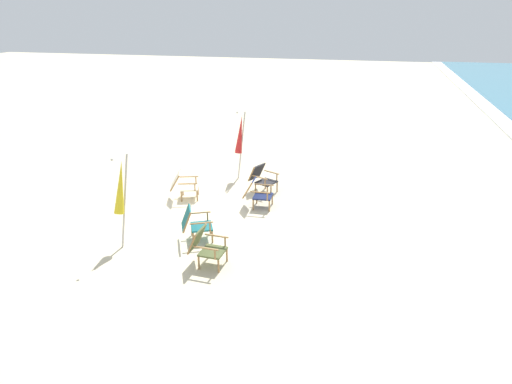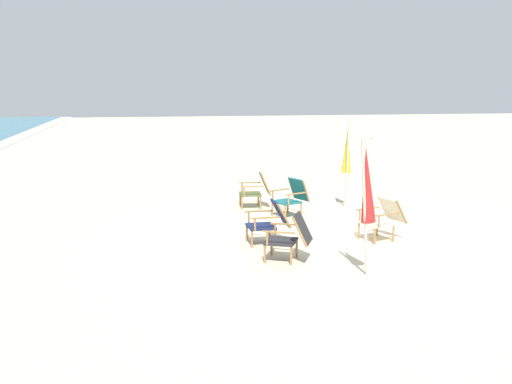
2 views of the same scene
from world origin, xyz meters
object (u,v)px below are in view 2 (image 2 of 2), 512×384
object	(u,v)px
umbrella_furled_yellow	(347,149)
umbrella_furled_red	(367,186)
beach_chair_mid_center	(292,196)
beach_chair_back_right	(291,236)
beach_chair_front_left	(270,220)
beach_chair_back_left	(384,217)
beach_chair_front_right	(257,189)

from	to	relation	value
umbrella_furled_yellow	umbrella_furled_red	distance (m)	5.02
beach_chair_mid_center	beach_chair_back_right	bearing A→B (deg)	166.37
beach_chair_front_left	beach_chair_mid_center	size ratio (longest dim) A/B	0.90
beach_chair_back_left	umbrella_furled_red	xyz separation A→B (m)	(-2.01, 1.10, 0.96)
beach_chair_mid_center	beach_chair_front_right	bearing A→B (deg)	32.17
beach_chair_front_right	umbrella_furled_yellow	xyz separation A→B (m)	(-0.38, -2.04, 0.93)
umbrella_furled_yellow	beach_chair_front_right	bearing A→B (deg)	79.30
beach_chair_mid_center	umbrella_furled_red	bearing A→B (deg)	-178.50
beach_chair_back_left	beach_chair_front_right	world-z (taller)	beach_chair_front_right
beach_chair_front_left	beach_chair_back_left	bearing A→B (deg)	-92.15
beach_chair_back_left	beach_chair_back_right	bearing A→B (deg)	117.59
beach_chair_back_left	beach_chair_back_right	size ratio (longest dim) A/B	1.00
umbrella_furled_yellow	umbrella_furled_red	world-z (taller)	umbrella_furled_red
beach_chair_back_right	beach_chair_mid_center	distance (m)	3.40
beach_chair_mid_center	beach_chair_front_left	bearing A→B (deg)	156.95
beach_chair_back_left	beach_chair_front_right	xyz separation A→B (m)	(3.23, 1.82, 0.01)
beach_chair_back_left	umbrella_furled_red	distance (m)	2.48
beach_chair_front_right	umbrella_furled_red	world-z (taller)	umbrella_furled_red
beach_chair_back_left	beach_chair_front_left	size ratio (longest dim) A/B	1.16
beach_chair_back_left	beach_chair_mid_center	xyz separation A→B (m)	(2.25, 1.21, 0.01)
beach_chair_front_right	beach_chair_mid_center	distance (m)	1.15
beach_chair_mid_center	umbrella_furled_red	size ratio (longest dim) A/B	0.41
umbrella_furled_yellow	umbrella_furled_red	bearing A→B (deg)	164.86
beach_chair_back_right	umbrella_furled_red	bearing A→B (deg)	-136.35
beach_chair_back_right	beach_chair_mid_center	xyz separation A→B (m)	(3.30, -0.80, 0.00)
beach_chair_front_left	beach_chair_back_right	bearing A→B (deg)	-173.75
umbrella_furled_yellow	beach_chair_mid_center	bearing A→B (deg)	112.48
beach_chair_back_left	beach_chair_back_right	distance (m)	2.27
beach_chair_mid_center	umbrella_furled_yellow	xyz separation A→B (m)	(0.59, -1.42, 0.93)
beach_chair_front_left	umbrella_furled_yellow	distance (m)	3.74
beach_chair_back_left	umbrella_furled_yellow	distance (m)	3.00
beach_chair_back_left	beach_chair_front_right	size ratio (longest dim) A/B	1.13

